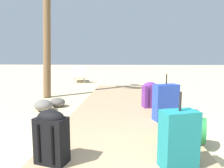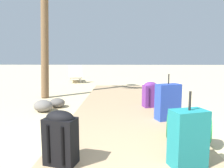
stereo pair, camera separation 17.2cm
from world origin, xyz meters
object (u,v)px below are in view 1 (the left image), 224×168
Objects in this scene: backpack_black at (51,135)px; backpack_purple at (150,94)px; duffel_bag_green at (183,128)px; suitcase_teal at (179,139)px; lounge_chair at (79,75)px; suitcase_blue at (166,102)px.

backpack_purple is (1.32, 2.52, -0.00)m from backpack_black.
duffel_bag_green is 1.86m from backpack_purple.
suitcase_teal is 0.49× the size of lounge_chair.
suitcase_blue is 1.44× the size of backpack_purple.
lounge_chair is (-3.04, 7.17, 0.08)m from duffel_bag_green.
backpack_black and backpack_purple have the same top height.
suitcase_teal is 0.95× the size of suitcase_blue.
suitcase_teal reaches higher than lounge_chair.
lounge_chair is at bearing 115.48° from suitcase_blue.
suitcase_teal is at bearing -0.45° from backpack_black.
suitcase_teal reaches higher than backpack_black.
duffel_bag_green is at bearing 23.61° from backpack_black.
backpack_black is (-1.30, 0.01, 0.00)m from suitcase_teal.
duffel_bag_green is 7.79m from lounge_chair.
suitcase_teal is at bearing -109.34° from duffel_bag_green.
backpack_purple is (0.02, 2.53, 0.00)m from suitcase_teal.
lounge_chair is (-1.50, 7.85, -0.05)m from backpack_black.
backpack_black is 0.70× the size of suitcase_blue.
suitcase_blue is 0.92m from duffel_bag_green.
suitcase_blue is (0.18, 1.59, 0.03)m from suitcase_teal.
lounge_chair reaches higher than backpack_purple.
backpack_purple is 6.03m from lounge_chair.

